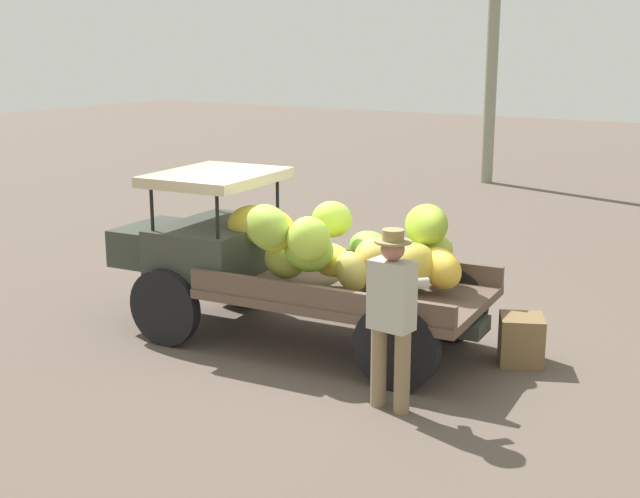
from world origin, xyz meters
TOP-DOWN VIEW (x-y plane):
  - ground_plane at (0.00, 0.00)m, footprint 60.00×60.00m
  - truck at (0.45, 0.00)m, footprint 4.56×2.07m
  - farmer at (-1.40, 1.06)m, footprint 0.52×0.47m
  - wooden_crate at (-2.04, -0.72)m, footprint 0.60×0.60m

SIDE VIEW (x-z plane):
  - ground_plane at x=0.00m, z-range 0.00..0.00m
  - wooden_crate at x=-2.04m, z-range 0.00..0.52m
  - truck at x=0.45m, z-range 0.03..1.91m
  - farmer at x=-1.40m, z-range 0.11..1.83m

